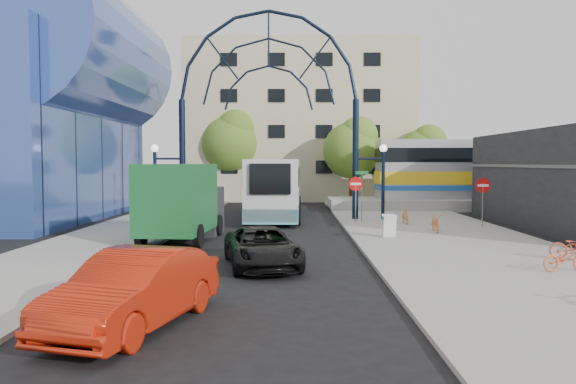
{
  "coord_description": "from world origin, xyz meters",
  "views": [
    {
      "loc": [
        1.43,
        -18.38,
        3.37
      ],
      "look_at": [
        1.19,
        6.0,
        2.09
      ],
      "focal_mm": 35.0,
      "sensor_mm": 36.0,
      "label": 1
    }
  ],
  "objects_px": {
    "gateway_arch": "(269,72)",
    "bike_near_a": "(436,222)",
    "train_car": "(553,169)",
    "black_suv": "(262,247)",
    "bike_near_b": "(405,215)",
    "street_name_sign": "(362,185)",
    "tree_north_c": "(424,152)",
    "bike_far_c": "(566,258)",
    "green_truck": "(183,203)",
    "city_bus": "(276,187)",
    "tree_north_b": "(232,141)",
    "sandwich_board": "(389,223)",
    "tree_north_a": "(353,147)",
    "do_not_enter_sign": "(483,190)",
    "red_sedan": "(135,290)",
    "stop_sign": "(356,188)"
  },
  "relations": [
    {
      "from": "gateway_arch",
      "to": "bike_near_a",
      "type": "distance_m",
      "value": 12.88
    },
    {
      "from": "train_car",
      "to": "black_suv",
      "type": "distance_m",
      "value": 29.9
    },
    {
      "from": "gateway_arch",
      "to": "bike_near_b",
      "type": "xyz_separation_m",
      "value": [
        7.37,
        -2.63,
        -7.99
      ]
    },
    {
      "from": "street_name_sign",
      "to": "tree_north_c",
      "type": "distance_m",
      "value": 16.95
    },
    {
      "from": "train_car",
      "to": "bike_near_b",
      "type": "distance_m",
      "value": 16.68
    },
    {
      "from": "bike_far_c",
      "to": "bike_near_a",
      "type": "bearing_deg",
      "value": -4.93
    },
    {
      "from": "green_truck",
      "to": "black_suv",
      "type": "relative_size",
      "value": 1.45
    },
    {
      "from": "bike_far_c",
      "to": "city_bus",
      "type": "bearing_deg",
      "value": 13.91
    },
    {
      "from": "black_suv",
      "to": "tree_north_b",
      "type": "bearing_deg",
      "value": 86.62
    },
    {
      "from": "sandwich_board",
      "to": "street_name_sign",
      "type": "bearing_deg",
      "value": 93.46
    },
    {
      "from": "green_truck",
      "to": "bike_far_c",
      "type": "distance_m",
      "value": 14.88
    },
    {
      "from": "gateway_arch",
      "to": "city_bus",
      "type": "xyz_separation_m",
      "value": [
        0.34,
        2.39,
        -6.7
      ]
    },
    {
      "from": "tree_north_a",
      "to": "city_bus",
      "type": "xyz_separation_m",
      "value": [
        -5.79,
        -9.54,
        -2.75
      ]
    },
    {
      "from": "sandwich_board",
      "to": "bike_near_a",
      "type": "distance_m",
      "value": 3.32
    },
    {
      "from": "do_not_enter_sign",
      "to": "street_name_sign",
      "type": "bearing_deg",
      "value": 155.84
    },
    {
      "from": "red_sedan",
      "to": "bike_near_a",
      "type": "xyz_separation_m",
      "value": [
        9.96,
        15.21,
        -0.24
      ]
    },
    {
      "from": "train_car",
      "to": "red_sedan",
      "type": "relative_size",
      "value": 5.24
    },
    {
      "from": "sandwich_board",
      "to": "bike_near_a",
      "type": "height_order",
      "value": "sandwich_board"
    },
    {
      "from": "red_sedan",
      "to": "train_car",
      "type": "bearing_deg",
      "value": 68.39
    },
    {
      "from": "bike_near_a",
      "to": "bike_near_b",
      "type": "height_order",
      "value": "bike_near_b"
    },
    {
      "from": "bike_near_b",
      "to": "bike_far_c",
      "type": "distance_m",
      "value": 13.19
    },
    {
      "from": "black_suv",
      "to": "green_truck",
      "type": "bearing_deg",
      "value": 110.07
    },
    {
      "from": "train_car",
      "to": "tree_north_a",
      "type": "distance_m",
      "value": 14.52
    },
    {
      "from": "street_name_sign",
      "to": "green_truck",
      "type": "xyz_separation_m",
      "value": [
        -8.53,
        -6.95,
        -0.48
      ]
    },
    {
      "from": "green_truck",
      "to": "red_sedan",
      "type": "height_order",
      "value": "green_truck"
    },
    {
      "from": "tree_north_a",
      "to": "city_bus",
      "type": "distance_m",
      "value": 11.49
    },
    {
      "from": "bike_far_c",
      "to": "tree_north_b",
      "type": "bearing_deg",
      "value": 9.84
    },
    {
      "from": "stop_sign",
      "to": "red_sedan",
      "type": "distance_m",
      "value": 20.26
    },
    {
      "from": "tree_north_a",
      "to": "tree_north_b",
      "type": "distance_m",
      "value": 10.79
    },
    {
      "from": "tree_north_c",
      "to": "green_truck",
      "type": "bearing_deg",
      "value": -124.75
    },
    {
      "from": "tree_north_b",
      "to": "bike_near_a",
      "type": "relative_size",
      "value": 4.92
    },
    {
      "from": "city_bus",
      "to": "stop_sign",
      "type": "bearing_deg",
      "value": -43.7
    },
    {
      "from": "black_suv",
      "to": "bike_near_b",
      "type": "xyz_separation_m",
      "value": [
        6.94,
        11.85,
        -0.08
      ]
    },
    {
      "from": "gateway_arch",
      "to": "train_car",
      "type": "height_order",
      "value": "gateway_arch"
    },
    {
      "from": "stop_sign",
      "to": "bike_near_a",
      "type": "relative_size",
      "value": 1.54
    },
    {
      "from": "do_not_enter_sign",
      "to": "bike_near_b",
      "type": "bearing_deg",
      "value": 159.33
    },
    {
      "from": "tree_north_a",
      "to": "green_truck",
      "type": "relative_size",
      "value": 1.04
    },
    {
      "from": "do_not_enter_sign",
      "to": "tree_north_c",
      "type": "distance_m",
      "value": 18.11
    },
    {
      "from": "do_not_enter_sign",
      "to": "bike_far_c",
      "type": "relative_size",
      "value": 1.62
    },
    {
      "from": "street_name_sign",
      "to": "black_suv",
      "type": "bearing_deg",
      "value": -110.06
    },
    {
      "from": "stop_sign",
      "to": "bike_near_b",
      "type": "xyz_separation_m",
      "value": [
        2.57,
        -0.63,
        -1.43
      ]
    },
    {
      "from": "sandwich_board",
      "to": "train_car",
      "type": "height_order",
      "value": "train_car"
    },
    {
      "from": "tree_north_c",
      "to": "bike_far_c",
      "type": "height_order",
      "value": "tree_north_c"
    },
    {
      "from": "sandwich_board",
      "to": "green_truck",
      "type": "bearing_deg",
      "value": -177.89
    },
    {
      "from": "gateway_arch",
      "to": "stop_sign",
      "type": "distance_m",
      "value": 8.37
    },
    {
      "from": "stop_sign",
      "to": "bike_far_c",
      "type": "xyz_separation_m",
      "value": [
        4.79,
        -13.63,
        -1.47
      ]
    },
    {
      "from": "do_not_enter_sign",
      "to": "bike_near_b",
      "type": "distance_m",
      "value": 4.13
    },
    {
      "from": "green_truck",
      "to": "black_suv",
      "type": "xyz_separation_m",
      "value": [
        3.76,
        -6.13,
        -1.01
      ]
    },
    {
      "from": "stop_sign",
      "to": "red_sedan",
      "type": "xyz_separation_m",
      "value": [
        -6.59,
        -19.12,
        -1.2
      ]
    },
    {
      "from": "tree_north_a",
      "to": "red_sedan",
      "type": "xyz_separation_m",
      "value": [
        -7.92,
        -33.05,
        -3.82
      ]
    }
  ]
}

